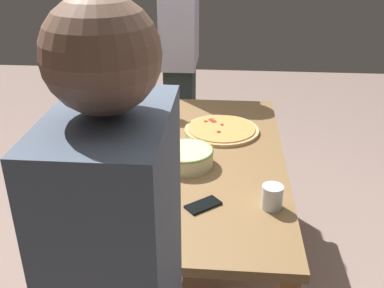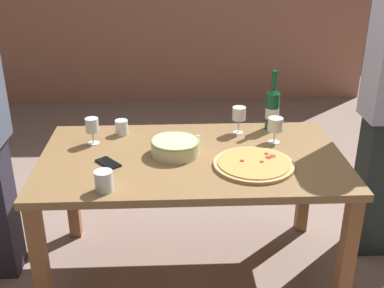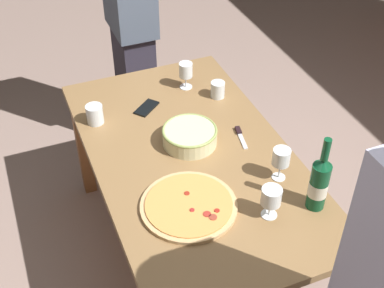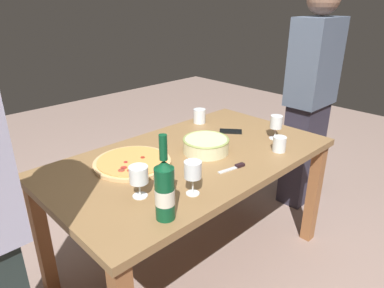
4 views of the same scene
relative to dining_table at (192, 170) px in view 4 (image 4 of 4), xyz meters
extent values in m
plane|color=gray|center=(0.00, 0.00, -0.66)|extent=(8.00, 8.00, 0.00)
cube|color=olive|center=(0.00, 0.00, 0.07)|extent=(1.60, 0.90, 0.04)
cube|color=#965F37|center=(-0.74, -0.40, -0.30)|extent=(0.07, 0.07, 0.71)
cube|color=#965F37|center=(0.74, -0.40, -0.30)|extent=(0.07, 0.07, 0.71)
cube|color=#965F37|center=(-0.74, 0.40, -0.30)|extent=(0.07, 0.07, 0.71)
cylinder|color=tan|center=(0.30, -0.14, 0.10)|extent=(0.41, 0.41, 0.02)
cylinder|color=#EF9B4D|center=(0.30, -0.14, 0.11)|extent=(0.37, 0.37, 0.01)
cylinder|color=#AE3026|center=(0.39, -0.09, 0.12)|extent=(0.03, 0.03, 0.00)
cylinder|color=#AC271B|center=(0.39, -0.05, 0.12)|extent=(0.02, 0.02, 0.00)
cylinder|color=maroon|center=(0.25, -0.12, 0.12)|extent=(0.02, 0.02, 0.00)
cylinder|color=#9C3D2C|center=(0.41, -0.08, 0.12)|extent=(0.03, 0.03, 0.00)
cylinder|color=#A52724|center=(0.34, -0.14, 0.12)|extent=(0.02, 0.02, 0.00)
cylinder|color=beige|center=(-0.09, 0.02, 0.13)|extent=(0.26, 0.26, 0.08)
torus|color=#96AA5B|center=(-0.09, 0.02, 0.17)|extent=(0.26, 0.26, 0.01)
cylinder|color=#0F4B2A|center=(0.49, 0.35, 0.20)|extent=(0.08, 0.08, 0.22)
cone|color=#0F4B2A|center=(0.49, 0.35, 0.33)|extent=(0.08, 0.08, 0.04)
cylinder|color=#0F4B2A|center=(0.49, 0.35, 0.40)|extent=(0.03, 0.03, 0.10)
cylinder|color=silver|center=(0.49, 0.35, 0.19)|extent=(0.08, 0.08, 0.07)
cylinder|color=white|center=(0.47, 0.15, 0.09)|extent=(0.07, 0.07, 0.00)
cylinder|color=white|center=(0.47, 0.15, 0.13)|extent=(0.01, 0.01, 0.07)
cylinder|color=white|center=(0.47, 0.15, 0.20)|extent=(0.08, 0.08, 0.08)
cylinder|color=maroon|center=(0.47, 0.15, 0.18)|extent=(0.07, 0.07, 0.03)
cylinder|color=white|center=(-0.54, 0.18, 0.09)|extent=(0.07, 0.07, 0.00)
cylinder|color=white|center=(-0.54, 0.18, 0.13)|extent=(0.01, 0.01, 0.07)
cylinder|color=white|center=(-0.54, 0.18, 0.20)|extent=(0.07, 0.07, 0.08)
cylinder|color=maroon|center=(-0.54, 0.18, 0.18)|extent=(0.06, 0.06, 0.04)
cylinder|color=white|center=(0.29, 0.30, 0.09)|extent=(0.06, 0.06, 0.00)
cylinder|color=white|center=(0.29, 0.30, 0.14)|extent=(0.01, 0.01, 0.08)
cylinder|color=white|center=(0.29, 0.30, 0.21)|extent=(0.08, 0.08, 0.08)
cylinder|color=white|center=(-0.42, -0.35, 0.14)|extent=(0.09, 0.09, 0.10)
cylinder|color=white|center=(-0.39, 0.31, 0.14)|extent=(0.08, 0.08, 0.09)
cube|color=black|center=(-0.43, -0.08, 0.10)|extent=(0.15, 0.16, 0.01)
cube|color=silver|center=(0.00, 0.26, 0.10)|extent=(0.12, 0.04, 0.01)
cube|color=black|center=(-0.08, 0.28, 0.10)|extent=(0.05, 0.03, 0.02)
cube|color=#2F2B3A|center=(-1.17, 0.07, -0.25)|extent=(0.33, 0.20, 0.82)
cube|color=#4F5D72|center=(-1.17, 0.07, 0.48)|extent=(0.38, 0.24, 0.62)
camera|label=1|loc=(-1.95, -0.16, 1.11)|focal=42.15mm
camera|label=2|loc=(-0.10, -2.29, 1.18)|focal=44.92mm
camera|label=3|loc=(1.72, -0.70, 1.70)|focal=49.39mm
camera|label=4|loc=(1.22, 1.26, 0.90)|focal=32.33mm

